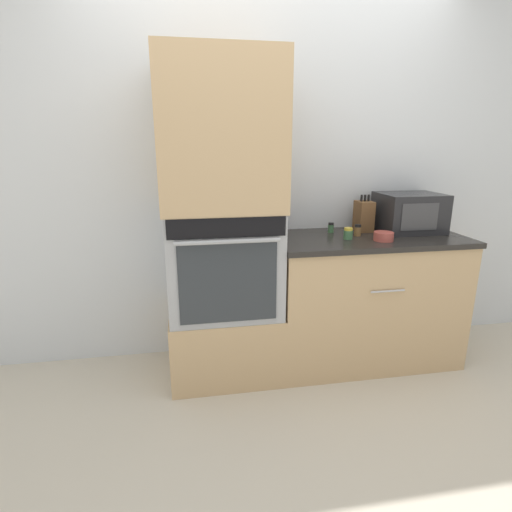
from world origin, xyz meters
name	(u,v)px	position (x,y,z in m)	size (l,w,h in m)	color
ground_plane	(286,388)	(0.00, 0.00, 0.00)	(12.00, 12.00, 0.00)	beige
wall_back	(268,179)	(0.00, 0.63, 1.25)	(8.00, 0.05, 2.50)	silver
oven_cabinet_base	(225,339)	(-0.35, 0.30, 0.22)	(0.70, 0.60, 0.45)	tan
wall_oven	(223,260)	(-0.35, 0.30, 0.77)	(0.68, 0.64, 0.65)	#9EA0A5
oven_cabinet_upper	(220,135)	(-0.35, 0.30, 1.53)	(0.70, 0.60, 0.87)	tan
counter_unit	(364,298)	(0.62, 0.30, 0.45)	(1.27, 0.63, 0.89)	tan
microwave	(409,212)	(0.96, 0.40, 1.02)	(0.42, 0.35, 0.26)	#232326
knife_block	(364,216)	(0.65, 0.46, 1.00)	(0.10, 0.14, 0.25)	brown
bowl	(384,236)	(0.66, 0.16, 0.92)	(0.12, 0.12, 0.05)	#B24C42
condiment_jar_near	(331,228)	(0.41, 0.45, 0.93)	(0.04, 0.04, 0.07)	#427047
condiment_jar_mid	(348,234)	(0.45, 0.24, 0.93)	(0.06, 0.06, 0.07)	#427047
condiment_jar_far	(284,225)	(0.09, 0.49, 0.95)	(0.06, 0.06, 0.11)	silver
condiment_jar_back	(358,230)	(0.55, 0.32, 0.93)	(0.05, 0.05, 0.08)	brown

